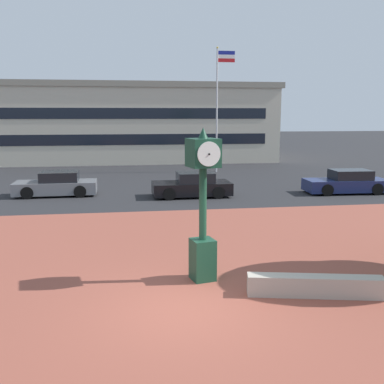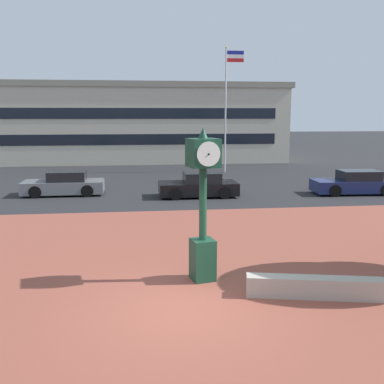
{
  "view_description": "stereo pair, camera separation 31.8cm",
  "coord_description": "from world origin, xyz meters",
  "px_view_note": "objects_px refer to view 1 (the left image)",
  "views": [
    {
      "loc": [
        -1.24,
        -9.33,
        4.27
      ],
      "look_at": [
        0.43,
        1.74,
        2.33
      ],
      "focal_mm": 42.05,
      "sensor_mm": 36.0,
      "label": 1
    },
    {
      "loc": [
        -0.92,
        -9.37,
        4.27
      ],
      "look_at": [
        0.43,
        1.74,
        2.33
      ],
      "focal_mm": 42.05,
      "sensor_mm": 36.0,
      "label": 2
    }
  ],
  "objects_px": {
    "street_clock": "(203,203)",
    "car_street_near": "(192,186)",
    "flagpole_primary": "(218,102)",
    "car_street_mid": "(57,185)",
    "car_street_far": "(347,183)",
    "civic_building": "(122,122)"
  },
  "relations": [
    {
      "from": "flagpole_primary",
      "to": "civic_building",
      "type": "height_order",
      "value": "flagpole_primary"
    },
    {
      "from": "car_street_near",
      "to": "street_clock",
      "type": "bearing_deg",
      "value": 172.16
    },
    {
      "from": "street_clock",
      "to": "civic_building",
      "type": "bearing_deg",
      "value": 81.08
    },
    {
      "from": "car_street_mid",
      "to": "street_clock",
      "type": "bearing_deg",
      "value": -158.33
    },
    {
      "from": "car_street_near",
      "to": "car_street_mid",
      "type": "distance_m",
      "value": 7.22
    },
    {
      "from": "street_clock",
      "to": "car_street_far",
      "type": "relative_size",
      "value": 0.87
    },
    {
      "from": "civic_building",
      "to": "street_clock",
      "type": "bearing_deg",
      "value": -86.36
    },
    {
      "from": "car_street_near",
      "to": "flagpole_primary",
      "type": "height_order",
      "value": "flagpole_primary"
    },
    {
      "from": "street_clock",
      "to": "car_street_far",
      "type": "xyz_separation_m",
      "value": [
        10.08,
        11.75,
        -1.47
      ]
    },
    {
      "from": "street_clock",
      "to": "car_street_mid",
      "type": "bearing_deg",
      "value": 100.03
    },
    {
      "from": "street_clock",
      "to": "flagpole_primary",
      "type": "xyz_separation_m",
      "value": [
        4.95,
        21.85,
        3.1
      ]
    },
    {
      "from": "car_street_near",
      "to": "car_street_mid",
      "type": "xyz_separation_m",
      "value": [
        -7.09,
        1.36,
        0.0
      ]
    },
    {
      "from": "car_street_near",
      "to": "car_street_far",
      "type": "relative_size",
      "value": 0.9
    },
    {
      "from": "car_street_near",
      "to": "car_street_far",
      "type": "height_order",
      "value": "same"
    },
    {
      "from": "car_street_mid",
      "to": "car_street_near",
      "type": "bearing_deg",
      "value": -101.77
    },
    {
      "from": "street_clock",
      "to": "car_street_mid",
      "type": "relative_size",
      "value": 0.93
    },
    {
      "from": "car_street_near",
      "to": "civic_building",
      "type": "bearing_deg",
      "value": 9.13
    },
    {
      "from": "street_clock",
      "to": "car_street_near",
      "type": "distance_m",
      "value": 12.18
    },
    {
      "from": "flagpole_primary",
      "to": "street_clock",
      "type": "bearing_deg",
      "value": -102.77
    },
    {
      "from": "car_street_near",
      "to": "car_street_mid",
      "type": "height_order",
      "value": "same"
    },
    {
      "from": "car_street_far",
      "to": "civic_building",
      "type": "relative_size",
      "value": 0.16
    },
    {
      "from": "car_street_mid",
      "to": "car_street_far",
      "type": "bearing_deg",
      "value": -96.78
    }
  ]
}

